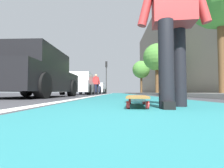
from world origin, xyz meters
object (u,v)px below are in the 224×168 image
(parked_car_end, at_px, (98,89))
(street_tree_far, at_px, (141,70))
(skateboard, at_px, (137,98))
(parked_car_mid, at_px, (80,85))
(traffic_light, at_px, (106,71))
(parked_car_far, at_px, (91,87))
(parked_car_near, at_px, (32,75))
(pedestrian_distant, at_px, (96,83))
(street_tree_mid, at_px, (157,57))
(skater_person, at_px, (173,14))

(parked_car_end, bearing_deg, street_tree_far, -99.05)
(skateboard, bearing_deg, parked_car_end, 6.98)
(parked_car_mid, height_order, traffic_light, traffic_light)
(traffic_light, bearing_deg, parked_car_far, 163.99)
(parked_car_mid, relative_size, parked_car_end, 1.00)
(parked_car_near, height_order, pedestrian_distant, pedestrian_distant)
(skateboard, height_order, parked_car_mid, parked_car_mid)
(street_tree_far, relative_size, pedestrian_distant, 2.92)
(parked_car_near, height_order, street_tree_mid, street_tree_mid)
(skater_person, relative_size, parked_car_near, 0.40)
(skateboard, height_order, pedestrian_distant, pedestrian_distant)
(skater_person, height_order, traffic_light, traffic_light)
(skater_person, distance_m, street_tree_mid, 13.28)
(street_tree_far, bearing_deg, skater_person, 172.27)
(parked_car_far, xyz_separation_m, street_tree_mid, (-3.97, -6.19, 2.43))
(street_tree_mid, bearing_deg, skateboard, 165.44)
(parked_car_end, relative_size, street_tree_mid, 0.97)
(parked_car_far, bearing_deg, traffic_light, -16.01)
(skater_person, xyz_separation_m, parked_car_mid, (10.16, 3.10, -0.23))
(parked_car_end, bearing_deg, parked_car_near, 179.64)
(parked_car_mid, distance_m, traffic_light, 11.75)
(traffic_light, bearing_deg, pedestrian_distant, 178.94)
(skateboard, distance_m, traffic_light, 21.71)
(parked_car_near, relative_size, parked_car_end, 0.97)
(street_tree_far, bearing_deg, parked_car_end, 80.95)
(street_tree_far, distance_m, pedestrian_distant, 11.90)
(parked_car_far, height_order, street_tree_far, street_tree_far)
(parked_car_near, bearing_deg, traffic_light, -4.27)
(street_tree_far, xyz_separation_m, pedestrian_distant, (-10.53, 4.99, -2.40))
(skateboard, height_order, street_tree_far, street_tree_far)
(parked_car_mid, xyz_separation_m, street_tree_mid, (2.60, -6.03, 2.43))
(skater_person, distance_m, pedestrian_distant, 11.25)
(skater_person, relative_size, parked_car_far, 0.38)
(parked_car_near, bearing_deg, street_tree_far, -18.85)
(parked_car_far, height_order, parked_car_end, parked_car_end)
(skateboard, bearing_deg, parked_car_mid, 15.36)
(parked_car_near, bearing_deg, parked_car_end, -0.36)
(pedestrian_distant, bearing_deg, parked_car_mid, 131.07)
(parked_car_far, relative_size, street_tree_far, 0.95)
(skateboard, height_order, parked_car_far, parked_car_far)
(parked_car_mid, height_order, street_tree_far, street_tree_far)
(skateboard, distance_m, parked_car_mid, 10.40)
(parked_car_far, relative_size, traffic_light, 0.96)
(traffic_light, bearing_deg, parked_car_mid, 173.86)
(parked_car_near, relative_size, traffic_light, 0.91)
(parked_car_far, relative_size, pedestrian_distant, 2.77)
(street_tree_mid, relative_size, street_tree_far, 0.96)
(parked_car_mid, bearing_deg, pedestrian_distant, -48.93)
(skater_person, distance_m, street_tree_far, 21.92)
(parked_car_near, height_order, parked_car_end, parked_car_end)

